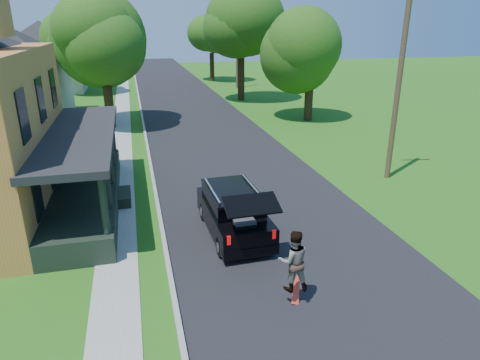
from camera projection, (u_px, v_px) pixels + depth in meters
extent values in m
plane|color=#296213|center=(297.00, 258.00, 13.71)|extent=(140.00, 140.00, 0.00)
cube|color=black|center=(199.00, 123.00, 31.89)|extent=(8.00, 120.00, 0.02)
cube|color=gray|center=(144.00, 126.00, 30.96)|extent=(0.15, 120.00, 0.12)
cube|color=gray|center=(122.00, 127.00, 30.61)|extent=(1.30, 120.00, 0.03)
cube|color=gray|center=(18.00, 212.00, 16.99)|extent=(6.50, 1.20, 0.03)
cube|color=black|center=(87.00, 195.00, 17.45)|extent=(2.40, 10.00, 0.90)
cube|color=black|center=(79.00, 134.00, 16.56)|extent=(2.60, 10.30, 0.25)
cube|color=#BCB6A7|center=(8.00, 88.00, 31.56)|extent=(8.00, 8.00, 5.00)
cube|color=#BCB6A7|center=(45.00, 67.00, 46.10)|extent=(8.00, 8.00, 5.00)
pyramid|color=black|center=(38.00, 20.00, 44.46)|extent=(12.78, 12.78, 2.20)
cube|color=black|center=(234.00, 217.00, 15.06)|extent=(1.93, 4.35, 0.83)
cube|color=black|center=(232.00, 198.00, 14.96)|extent=(1.74, 2.71, 0.54)
cube|color=black|center=(232.00, 191.00, 14.86)|extent=(1.78, 2.80, 0.08)
cube|color=black|center=(252.00, 205.00, 12.69)|extent=(1.69, 0.94, 0.37)
cube|color=#343338|center=(244.00, 225.00, 13.80)|extent=(0.70, 0.61, 0.44)
cube|color=silver|center=(212.00, 190.00, 14.64)|extent=(0.13, 2.36, 0.06)
cube|color=silver|center=(252.00, 186.00, 15.01)|extent=(0.13, 2.36, 0.06)
cube|color=#990505|center=(229.00, 240.00, 12.85)|extent=(0.12, 0.06, 0.29)
cube|color=#990505|center=(274.00, 234.00, 13.22)|extent=(0.12, 0.06, 0.29)
cylinder|color=black|center=(204.00, 211.00, 16.24)|extent=(0.25, 0.67, 0.66)
cylinder|color=black|center=(244.00, 207.00, 16.64)|extent=(0.25, 0.67, 0.66)
cylinder|color=black|center=(221.00, 247.00, 13.69)|extent=(0.25, 0.67, 0.66)
cylinder|color=black|center=(268.00, 240.00, 14.09)|extent=(0.25, 0.67, 0.66)
imported|color=black|center=(293.00, 261.00, 11.05)|extent=(0.89, 0.73, 1.69)
cube|color=red|center=(296.00, 290.00, 11.53)|extent=(0.39, 0.50, 0.66)
cylinder|color=black|center=(109.00, 101.00, 29.78)|extent=(0.81, 0.81, 3.85)
sphere|color=#376B1C|center=(102.00, 42.00, 28.42)|extent=(7.60, 7.60, 5.91)
sphere|color=#376B1C|center=(105.00, 21.00, 27.60)|extent=(6.59, 6.59, 5.12)
sphere|color=#376B1C|center=(96.00, 31.00, 28.67)|extent=(6.76, 6.76, 5.26)
cylinder|color=black|center=(78.00, 77.00, 44.51)|extent=(0.71, 0.71, 3.30)
sphere|color=#376B1C|center=(73.00, 42.00, 43.30)|extent=(6.65, 6.65, 5.44)
sphere|color=#376B1C|center=(74.00, 30.00, 42.58)|extent=(5.76, 5.76, 4.71)
sphere|color=#376B1C|center=(69.00, 36.00, 43.48)|extent=(5.91, 5.91, 4.83)
cylinder|color=black|center=(309.00, 101.00, 32.30)|extent=(0.81, 0.81, 2.98)
sphere|color=#376B1C|center=(311.00, 54.00, 31.11)|extent=(7.51, 7.51, 5.75)
sphere|color=#376B1C|center=(319.00, 35.00, 30.29)|extent=(6.51, 6.51, 4.98)
sphere|color=#376B1C|center=(304.00, 44.00, 31.37)|extent=(6.67, 6.67, 5.11)
cylinder|color=black|center=(241.00, 77.00, 40.47)|extent=(0.69, 0.69, 4.24)
sphere|color=#376B1C|center=(241.00, 30.00, 38.98)|extent=(7.02, 7.02, 6.48)
sphere|color=#376B1C|center=(247.00, 13.00, 38.23)|extent=(6.09, 6.09, 5.61)
sphere|color=#376B1C|center=(234.00, 21.00, 39.07)|extent=(6.24, 6.24, 5.76)
cylinder|color=black|center=(212.00, 67.00, 53.81)|extent=(0.54, 0.54, 3.41)
sphere|color=#376B1C|center=(211.00, 38.00, 52.60)|extent=(5.30, 5.30, 5.29)
sphere|color=#376B1C|center=(215.00, 28.00, 52.01)|extent=(4.59, 4.59, 4.59)
sphere|color=#376B1C|center=(207.00, 33.00, 52.64)|extent=(4.71, 4.71, 4.70)
cylinder|color=#493321|center=(399.00, 82.00, 19.18)|extent=(0.28, 0.28, 9.13)
cylinder|color=#493321|center=(237.00, 49.00, 47.14)|extent=(0.29, 0.29, 8.39)
cube|color=#493321|center=(237.00, 14.00, 45.87)|extent=(1.49, 0.40, 0.11)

